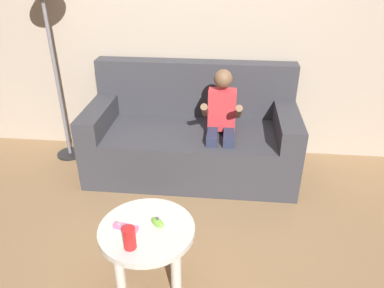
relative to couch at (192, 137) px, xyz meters
name	(u,v)px	position (x,y,z in m)	size (l,w,h in m)	color
ground_plane	(175,275)	(0.02, -1.25, -0.31)	(10.33, 10.33, 0.00)	olive
wall_back	(199,15)	(0.02, 0.39, 0.94)	(5.17, 0.05, 2.50)	#B2A38E
couch	(192,137)	(0.00, 0.00, 0.00)	(1.73, 0.80, 0.90)	#38383D
person_seated_on_couch	(221,122)	(0.25, -0.18, 0.23)	(0.31, 0.38, 0.94)	#282D47
coffee_table	(148,238)	(-0.12, -1.30, 0.03)	(0.53, 0.53, 0.42)	beige
game_remote_pink_near_edge	(126,227)	(-0.23, -1.33, 0.12)	(0.14, 0.06, 0.03)	pink
nunchuk_lime	(158,222)	(-0.06, -1.28, 0.13)	(0.10, 0.09, 0.05)	#72C638
soda_can	(129,238)	(-0.17, -1.46, 0.17)	(0.07, 0.07, 0.12)	red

